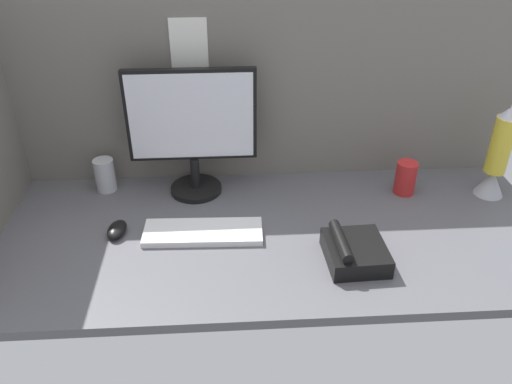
{
  "coord_description": "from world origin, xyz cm",
  "views": [
    {
      "loc": [
        -12.88,
        -135.27,
        98.08
      ],
      "look_at": [
        -9.75,
        0.0,
        14.0
      ],
      "focal_mm": 36.7,
      "sensor_mm": 36.0,
      "label": 1
    }
  ],
  "objects": [
    {
      "name": "monitor",
      "position": [
        -24.37,
        25.14,
        24.69
      ],
      "size": [
        43.18,
        18.0,
        44.49
      ],
      "color": "black",
      "rests_on": "ground_plane"
    },
    {
      "name": "mug_steel",
      "position": [
        -56.25,
        27.37,
        5.93
      ],
      "size": [
        7.09,
        7.09,
        11.87
      ],
      "color": "#B2B2B7",
      "rests_on": "ground_plane"
    },
    {
      "name": "lava_lamp",
      "position": [
        78.66,
        16.17,
        13.72
      ],
      "size": [
        10.0,
        10.0,
        32.71
      ],
      "color": "#A5A5AD",
      "rests_on": "ground_plane"
    },
    {
      "name": "mug_red_plastic",
      "position": [
        49.07,
        18.94,
        5.94
      ],
      "size": [
        7.23,
        7.23,
        11.87
      ],
      "color": "red",
      "rests_on": "ground_plane"
    },
    {
      "name": "cubicle_wall_back",
      "position": [
        -0.04,
        37.5,
        33.81
      ],
      "size": [
        180.0,
        5.5,
        67.58
      ],
      "color": "slate",
      "rests_on": "ground_plane"
    },
    {
      "name": "ground_plane",
      "position": [
        0.0,
        0.0,
        -1.5
      ],
      "size": [
        180.0,
        80.0,
        3.0
      ],
      "primitive_type": "cube",
      "color": "#515156"
    },
    {
      "name": "keyboard",
      "position": [
        -21.31,
        -2.13,
        1.0
      ],
      "size": [
        37.4,
        14.2,
        2.0
      ],
      "primitive_type": "cube",
      "rotation": [
        0.0,
        0.0,
        -0.03
      ],
      "color": "silver",
      "rests_on": "ground_plane"
    },
    {
      "name": "mouse",
      "position": [
        -48.22,
        0.05,
        1.7
      ],
      "size": [
        6.99,
        10.34,
        3.4
      ],
      "primitive_type": "ellipsoid",
      "rotation": [
        0.0,
        0.0,
        -0.15
      ],
      "color": "black",
      "rests_on": "ground_plane"
    },
    {
      "name": "desk_phone",
      "position": [
        23.01,
        -17.31,
        3.19
      ],
      "size": [
        17.81,
        19.72,
        8.8
      ],
      "color": "black",
      "rests_on": "ground_plane"
    }
  ]
}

